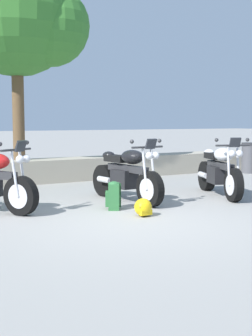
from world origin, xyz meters
TOP-DOWN VIEW (x-y plane):
  - ground_plane at (0.00, 0.00)m, footprint 120.00×120.00m
  - stone_wall at (0.00, 4.80)m, footprint 36.00×0.80m
  - motorcycle_black_centre at (0.84, 1.47)m, footprint 0.67×2.07m
  - motorcycle_white_far_right at (2.74, 1.08)m, footprint 0.99×1.98m
  - rider_backpack at (0.25, 0.91)m, footprint 0.34×0.35m
  - rider_helmet at (0.38, 0.19)m, footprint 0.28×0.28m
  - leafy_tree_mid_left at (0.09, 4.92)m, footprint 3.02×2.88m
  - trash_bin at (6.20, 3.70)m, footprint 0.46×0.46m

SIDE VIEW (x-z plane):
  - ground_plane at x=0.00m, z-range 0.00..0.00m
  - rider_helmet at x=0.38m, z-range 0.00..0.28m
  - rider_backpack at x=0.25m, z-range 0.01..0.48m
  - stone_wall at x=0.00m, z-range 0.00..0.55m
  - trash_bin at x=6.20m, z-range 0.00..0.86m
  - motorcycle_black_centre at x=0.84m, z-range -0.10..1.07m
  - motorcycle_white_far_right at x=2.74m, z-range -0.10..1.07m
  - leafy_tree_mid_left at x=0.09m, z-range 1.45..6.29m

